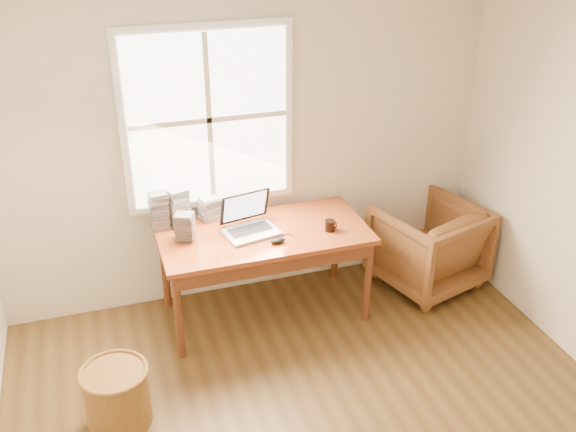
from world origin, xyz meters
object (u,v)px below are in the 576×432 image
wicker_stool (117,397)px  laptop (251,216)px  cd_stack_a (177,207)px  armchair (428,245)px  coffee_mug (330,226)px  desk (264,234)px

wicker_stool → laptop: 1.59m
wicker_stool → laptop: bearing=37.2°
cd_stack_a → armchair: bearing=-9.1°
armchair → coffee_mug: 1.07m
desk → laptop: (-0.10, -0.01, 0.17)m
desk → laptop: 0.20m
desk → cd_stack_a: bearing=151.2°
coffee_mug → cd_stack_a: size_ratio=0.29×
armchair → cd_stack_a: 2.15m
armchair → coffee_mug: size_ratio=9.29×
desk → coffee_mug: (0.49, -0.14, 0.06)m
laptop → cd_stack_a: 0.60m
armchair → cd_stack_a: size_ratio=2.72×
wicker_stool → coffee_mug: (1.72, 0.72, 0.59)m
wicker_stool → armchair: bearing=17.8°
laptop → coffee_mug: 0.61m
wicker_stool → laptop: size_ratio=0.94×
armchair → wicker_stool: (-2.69, -0.87, -0.16)m
armchair → wicker_stool: 2.83m
desk → wicker_stool: bearing=-145.0°
wicker_stool → desk: bearing=35.0°
desk → coffee_mug: coffee_mug is taller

